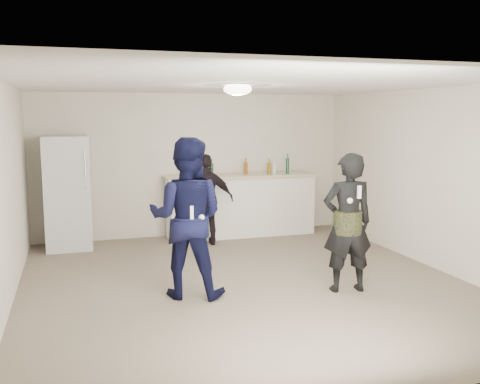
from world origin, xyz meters
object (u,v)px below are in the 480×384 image
object	(u,v)px
woman	(348,223)
counter	(241,206)
shaker	(187,172)
man	(187,218)
spectator	(207,200)
fridge	(67,193)

from	to	relation	value
woman	counter	bearing A→B (deg)	-77.14
shaker	woman	world-z (taller)	woman
man	spectator	size ratio (longest dim) A/B	1.25
fridge	shaker	world-z (taller)	fridge
woman	fridge	bearing A→B (deg)	-37.41
woman	spectator	distance (m)	2.99
man	woman	bearing A→B (deg)	-169.07
fridge	man	world-z (taller)	man
spectator	man	bearing A→B (deg)	80.50
fridge	counter	bearing A→B (deg)	1.37
man	shaker	bearing A→B (deg)	-78.85
shaker	fridge	bearing A→B (deg)	178.46
fridge	man	distance (m)	3.13
fridge	woman	world-z (taller)	fridge
counter	woman	world-z (taller)	woman
shaker	man	xyz separation A→B (m)	(-0.59, -2.77, -0.24)
man	counter	bearing A→B (deg)	-95.51
man	woman	distance (m)	1.93
man	woman	size ratio (longest dim) A/B	1.11
fridge	spectator	size ratio (longest dim) A/B	1.20
counter	spectator	distance (m)	0.93
counter	woman	size ratio (longest dim) A/B	1.54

